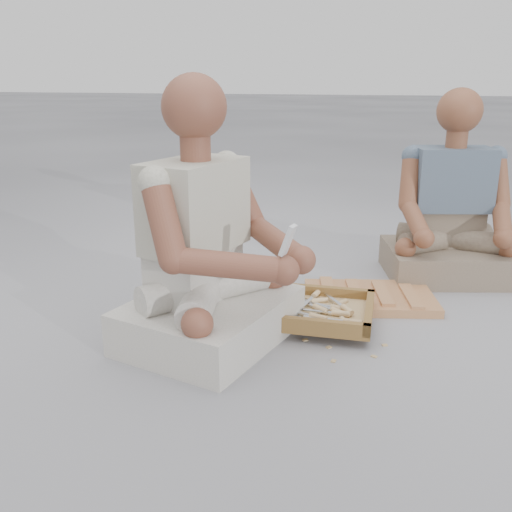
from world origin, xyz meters
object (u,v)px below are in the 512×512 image
(carved_panel, at_px, (369,297))
(companion, at_px, (450,217))
(craftsman, at_px, (207,256))
(tool_tray, at_px, (312,311))

(carved_panel, distance_m, companion, 0.62)
(craftsman, xyz_separation_m, companion, (0.87, 0.98, -0.03))
(tool_tray, height_order, craftsman, craftsman)
(craftsman, relative_size, companion, 1.07)
(carved_panel, relative_size, companion, 0.61)
(carved_panel, relative_size, craftsman, 0.57)
(craftsman, bearing_deg, carved_panel, 148.87)
(carved_panel, bearing_deg, tool_tray, -123.69)
(carved_panel, xyz_separation_m, craftsman, (-0.54, -0.53, 0.30))
(tool_tray, bearing_deg, carved_panel, 56.31)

